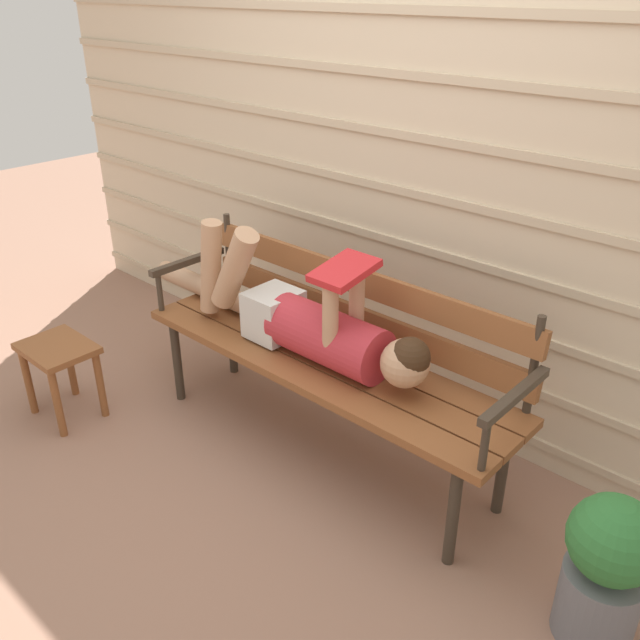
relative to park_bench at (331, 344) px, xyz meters
The scene contains 6 objects.
ground_plane 0.53m from the park_bench, 90.00° to the right, with size 12.00×12.00×0.00m, color #936B56.
house_siding 0.77m from the park_bench, 90.00° to the left, with size 5.10×0.08×2.16m.
park_bench is the anchor object (origin of this frame).
reclining_person 0.16m from the park_bench, 145.03° to the right, with size 1.70×0.25×0.51m.
footstool 1.31m from the park_bench, 147.35° to the right, with size 0.35×0.28×0.38m.
potted_plant 1.34m from the park_bench, ahead, with size 0.28×0.28×0.55m.
Camera 1 is at (1.65, -1.74, 1.90)m, focal length 37.48 mm.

